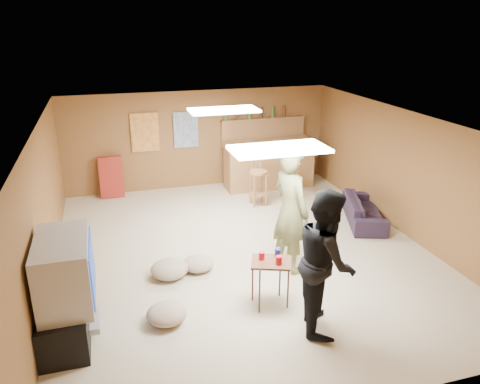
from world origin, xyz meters
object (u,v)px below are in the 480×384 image
object	(u,v)px
tv_body	(64,271)
bar_counter	(269,164)
person_black	(326,261)
tray_table	(270,283)
person_olive	(290,210)
sofa	(364,210)

from	to	relation	value
tv_body	bar_counter	bearing A→B (deg)	47.00
person_black	tray_table	xyz separation A→B (m)	(-0.48, 0.61, -0.58)
bar_counter	tray_table	bearing A→B (deg)	-109.48
bar_counter	tray_table	xyz separation A→B (m)	(-1.60, -4.51, -0.22)
bar_counter	person_olive	distance (m)	3.81
person_black	sofa	xyz separation A→B (m)	(2.20, 2.73, -0.68)
bar_counter	person_black	world-z (taller)	person_black
tv_body	person_olive	bearing A→B (deg)	13.98
person_olive	tray_table	xyz separation A→B (m)	(-0.62, -0.85, -0.64)
tv_body	bar_counter	size ratio (longest dim) A/B	0.55
person_black	tray_table	size ratio (longest dim) A/B	2.76
sofa	person_black	bearing A→B (deg)	161.09
tv_body	tray_table	world-z (taller)	tv_body
tv_body	person_olive	xyz separation A→B (m)	(3.17, 0.79, 0.07)
tv_body	person_black	world-z (taller)	person_black
tv_body	sofa	size ratio (longest dim) A/B	0.70
person_olive	tray_table	bearing A→B (deg)	126.18
bar_counter	tray_table	size ratio (longest dim) A/B	3.02
tv_body	person_olive	world-z (taller)	person_olive
sofa	tray_table	distance (m)	3.43
person_black	sofa	world-z (taller)	person_black
bar_counter	tv_body	bearing A→B (deg)	-133.00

